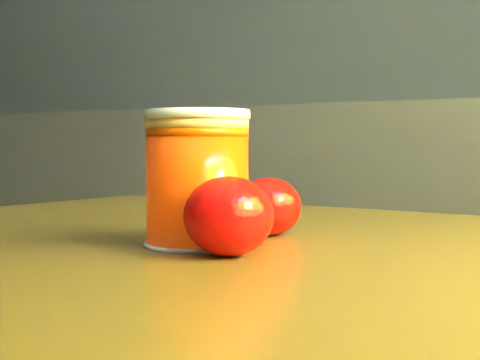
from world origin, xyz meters
The scene contains 5 objects.
kitchen_counter centered at (0.00, 1.45, 0.45)m, with size 3.15×0.60×0.90m, color #444448.
table centered at (0.98, 0.12, 0.62)m, with size 1.00×0.74×0.71m.
juice_glass centered at (0.94, 0.07, 0.77)m, with size 0.09×0.09×0.11m.
orange_front centered at (0.99, 0.04, 0.74)m, with size 0.07×0.07×0.06m, color #FF0E05.
orange_back centered at (0.96, 0.16, 0.74)m, with size 0.06×0.06×0.05m, color #FF0E05.
Camera 1 is at (1.25, -0.39, 0.80)m, focal length 50.00 mm.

